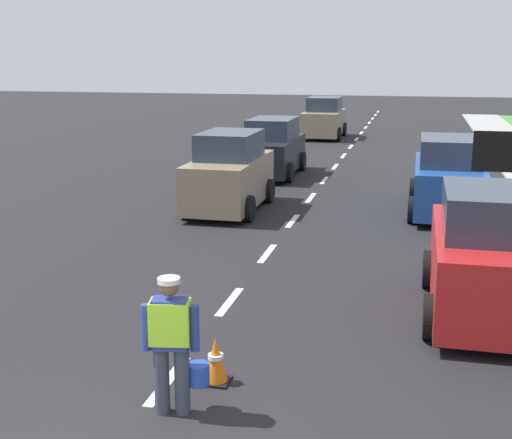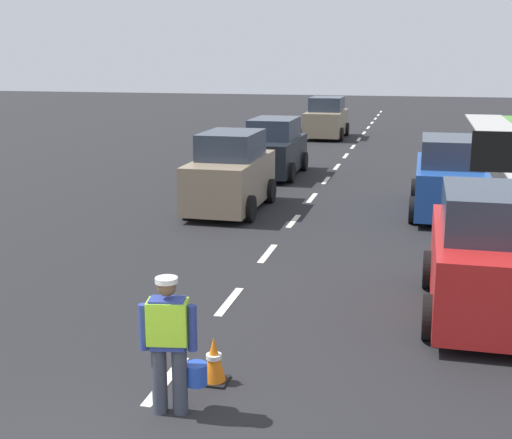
{
  "view_description": "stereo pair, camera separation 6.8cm",
  "coord_description": "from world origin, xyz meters",
  "px_view_note": "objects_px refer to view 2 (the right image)",
  "views": [
    {
      "loc": [
        2.97,
        -4.91,
        4.1
      ],
      "look_at": [
        0.1,
        7.22,
        1.1
      ],
      "focal_mm": 47.89,
      "sensor_mm": 36.0,
      "label": 1
    },
    {
      "loc": [
        3.03,
        -4.9,
        4.1
      ],
      "look_at": [
        0.1,
        7.22,
        1.1
      ],
      "focal_mm": 47.89,
      "sensor_mm": 36.0,
      "label": 2
    }
  ],
  "objects_px": {
    "car_oncoming_third": "(326,119)",
    "car_parked_curbside": "(492,258)",
    "car_parked_far": "(450,179)",
    "road_worker": "(170,339)",
    "car_oncoming_second": "(274,149)",
    "traffic_cone_near": "(214,360)",
    "car_oncoming_lead": "(231,174)"
  },
  "relations": [
    {
      "from": "car_oncoming_third",
      "to": "car_oncoming_second",
      "type": "height_order",
      "value": "car_oncoming_third"
    },
    {
      "from": "road_worker",
      "to": "car_oncoming_second",
      "type": "relative_size",
      "value": 0.4
    },
    {
      "from": "traffic_cone_near",
      "to": "car_parked_far",
      "type": "height_order",
      "value": "car_parked_far"
    },
    {
      "from": "car_oncoming_second",
      "to": "car_oncoming_lead",
      "type": "bearing_deg",
      "value": -89.65
    },
    {
      "from": "car_parked_curbside",
      "to": "car_oncoming_third",
      "type": "xyz_separation_m",
      "value": [
        -5.96,
        23.94,
        -0.01
      ]
    },
    {
      "from": "car_parked_far",
      "to": "car_oncoming_lead",
      "type": "bearing_deg",
      "value": -171.2
    },
    {
      "from": "car_oncoming_lead",
      "to": "car_oncoming_third",
      "type": "distance_m",
      "value": 17.37
    },
    {
      "from": "road_worker",
      "to": "car_parked_curbside",
      "type": "distance_m",
      "value": 5.64
    },
    {
      "from": "traffic_cone_near",
      "to": "car_parked_far",
      "type": "bearing_deg",
      "value": 73.24
    },
    {
      "from": "car_oncoming_second",
      "to": "car_parked_curbside",
      "type": "bearing_deg",
      "value": -63.23
    },
    {
      "from": "traffic_cone_near",
      "to": "car_oncoming_lead",
      "type": "bearing_deg",
      "value": 104.41
    },
    {
      "from": "car_oncoming_third",
      "to": "car_parked_far",
      "type": "bearing_deg",
      "value": -71.4
    },
    {
      "from": "car_oncoming_third",
      "to": "car_parked_curbside",
      "type": "bearing_deg",
      "value": -76.02
    },
    {
      "from": "car_parked_curbside",
      "to": "car_parked_far",
      "type": "relative_size",
      "value": 0.91
    },
    {
      "from": "car_oncoming_lead",
      "to": "car_oncoming_second",
      "type": "height_order",
      "value": "car_oncoming_lead"
    },
    {
      "from": "road_worker",
      "to": "car_oncoming_third",
      "type": "xyz_separation_m",
      "value": [
        -2.07,
        28.03,
        0.03
      ]
    },
    {
      "from": "car_oncoming_third",
      "to": "traffic_cone_near",
      "type": "bearing_deg",
      "value": -85.11
    },
    {
      "from": "car_parked_far",
      "to": "car_parked_curbside",
      "type": "bearing_deg",
      "value": -86.85
    },
    {
      "from": "road_worker",
      "to": "car_oncoming_lead",
      "type": "xyz_separation_m",
      "value": [
        -2.27,
        10.66,
        0.05
      ]
    },
    {
      "from": "traffic_cone_near",
      "to": "car_parked_curbside",
      "type": "bearing_deg",
      "value": 41.78
    },
    {
      "from": "traffic_cone_near",
      "to": "car_oncoming_lead",
      "type": "height_order",
      "value": "car_oncoming_lead"
    },
    {
      "from": "traffic_cone_near",
      "to": "car_parked_curbside",
      "type": "relative_size",
      "value": 0.16
    },
    {
      "from": "car_oncoming_second",
      "to": "car_parked_far",
      "type": "height_order",
      "value": "car_parked_far"
    },
    {
      "from": "road_worker",
      "to": "car_oncoming_second",
      "type": "height_order",
      "value": "car_oncoming_second"
    },
    {
      "from": "road_worker",
      "to": "car_oncoming_third",
      "type": "distance_m",
      "value": 28.11
    },
    {
      "from": "road_worker",
      "to": "car_parked_far",
      "type": "bearing_deg",
      "value": 73.25
    },
    {
      "from": "car_oncoming_second",
      "to": "car_parked_far",
      "type": "bearing_deg",
      "value": -39.77
    },
    {
      "from": "car_parked_curbside",
      "to": "car_oncoming_second",
      "type": "xyz_separation_m",
      "value": [
        -6.19,
        12.27,
        -0.05
      ]
    },
    {
      "from": "traffic_cone_near",
      "to": "car_oncoming_second",
      "type": "distance_m",
      "value": 15.73
    },
    {
      "from": "traffic_cone_near",
      "to": "car_oncoming_third",
      "type": "relative_size",
      "value": 0.15
    },
    {
      "from": "car_parked_curbside",
      "to": "car_parked_far",
      "type": "height_order",
      "value": "car_parked_curbside"
    },
    {
      "from": "car_oncoming_second",
      "to": "car_parked_far",
      "type": "relative_size",
      "value": 0.98
    }
  ]
}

